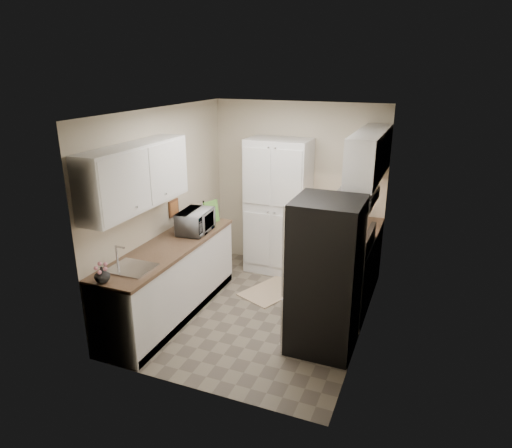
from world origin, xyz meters
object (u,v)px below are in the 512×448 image
(refrigerator, at_px, (325,276))
(toaster_oven, at_px, (357,218))
(electric_range, at_px, (342,278))
(pantry_cabinet, at_px, (278,207))
(wine_bottle, at_px, (204,212))
(microwave, at_px, (195,222))

(refrigerator, distance_m, toaster_oven, 1.60)
(electric_range, bearing_deg, pantry_cabinet, 141.78)
(wine_bottle, relative_size, toaster_oven, 0.82)
(pantry_cabinet, relative_size, wine_bottle, 7.37)
(pantry_cabinet, distance_m, wine_bottle, 1.13)
(pantry_cabinet, height_order, toaster_oven, pantry_cabinet)
(pantry_cabinet, distance_m, refrigerator, 2.07)
(microwave, height_order, toaster_oven, microwave)
(pantry_cabinet, height_order, wine_bottle, pantry_cabinet)
(pantry_cabinet, bearing_deg, refrigerator, -56.54)
(microwave, relative_size, toaster_oven, 1.57)
(electric_range, relative_size, microwave, 2.17)
(refrigerator, relative_size, toaster_oven, 5.13)
(refrigerator, distance_m, microwave, 1.93)
(wine_bottle, height_order, toaster_oven, wine_bottle)
(pantry_cabinet, xyz_separation_m, microwave, (-0.71, -1.21, 0.06))
(pantry_cabinet, distance_m, microwave, 1.40)
(toaster_oven, bearing_deg, wine_bottle, -175.02)
(wine_bottle, bearing_deg, electric_range, -3.93)
(electric_range, height_order, toaster_oven, electric_range)
(electric_range, bearing_deg, refrigerator, -92.48)
(pantry_cabinet, relative_size, electric_range, 1.77)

